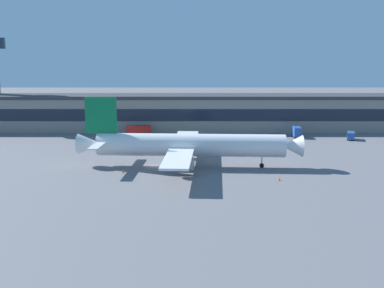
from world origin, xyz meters
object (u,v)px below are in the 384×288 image
Objects in this scene: crew_van at (352,135)px; belt_loader at (169,136)px; fuel_truck at (140,130)px; stair_truck at (298,132)px; traffic_cone_1 at (281,179)px; airliner at (188,145)px; traffic_cone_0 at (124,171)px.

crew_van is 60.19m from belt_loader.
crew_van is 0.64× the size of fuel_truck.
belt_loader is at bearing -180.00° from crew_van.
stair_truck is 58.27m from traffic_cone_1.
airliner is 24.79m from traffic_cone_1.
traffic_cone_0 is (-68.29, -44.42, -1.11)m from crew_van.
crew_van is at bearing 0.00° from belt_loader.
belt_loader is 9.01× the size of traffic_cone_1.
traffic_cone_0 is (-14.93, -6.19, -5.14)m from airliner.
crew_van is at bearing 33.04° from traffic_cone_0.
crew_van is 60.97m from traffic_cone_1.
fuel_truck is 70.38m from traffic_cone_1.
stair_truck reaches higher than traffic_cone_0.
airliner is 9.06× the size of stair_truck.
fuel_truck reaches higher than crew_van.
belt_loader is (-43.42, -4.66, -0.83)m from stair_truck.
fuel_truck is (-70.39, 8.27, 0.42)m from crew_van.
traffic_cone_1 is at bearing -62.02° from belt_loader.
fuel_truck is 12.28× the size of traffic_cone_1.
traffic_cone_1 is at bearing -11.01° from traffic_cone_0.
airliner is 56.49m from stair_truck.
belt_loader is 45.16m from traffic_cone_0.
belt_loader is at bearing 100.12° from airliner.
fuel_truck is 1.36× the size of belt_loader.
airliner is 79.70× the size of traffic_cone_0.
fuel_truck is at bearing 173.30° from crew_van.
airliner is 39.07m from belt_loader.
airliner is at bearing -69.89° from fuel_truck.
traffic_cone_1 is (-16.17, -55.96, -1.62)m from stair_truck.
stair_truck is 71.18m from traffic_cone_0.
stair_truck reaches higher than belt_loader.
belt_loader is (-60.18, -0.00, -0.31)m from crew_van.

